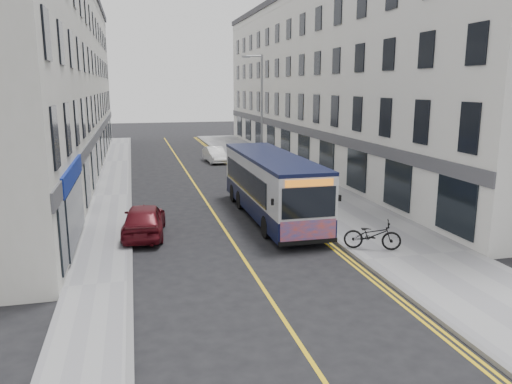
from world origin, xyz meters
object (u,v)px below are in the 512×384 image
city_bus (271,184)px  pedestrian_near (285,168)px  bicycle (372,235)px  car_white (215,155)px  pedestrian_far (280,170)px  car_maroon (144,220)px  streetlamp (261,114)px

city_bus → pedestrian_near: (3.12, 7.81, -0.63)m
bicycle → car_white: bearing=28.5°
city_bus → pedestrian_far: (2.76, 7.72, -0.72)m
pedestrian_far → car_white: pedestrian_far is taller
pedestrian_near → pedestrian_far: pedestrian_near is taller
bicycle → car_white: size_ratio=0.56×
city_bus → car_maroon: bearing=-165.1°
car_maroon → streetlamp: bearing=-121.3°
pedestrian_far → city_bus: bearing=-111.1°
car_white → pedestrian_far: bearing=-81.0°
streetlamp → bicycle: bearing=-87.3°
bicycle → pedestrian_near: (0.79, 13.55, 0.33)m
streetlamp → bicycle: (0.67, -14.21, -3.71)m
streetlamp → city_bus: size_ratio=0.78×
city_bus → car_white: city_bus is taller
city_bus → pedestrian_far: size_ratio=6.51×
car_white → car_maroon: bearing=-112.3°
streetlamp → pedestrian_far: bearing=-34.2°
car_maroon → pedestrian_near: bearing=-128.2°
streetlamp → pedestrian_far: (1.10, -0.75, -3.47)m
streetlamp → bicycle: streetlamp is taller
bicycle → streetlamp: bearing=26.2°
bicycle → pedestrian_far: 13.47m
city_bus → pedestrian_near: city_bus is taller
city_bus → streetlamp: bearing=78.9°
city_bus → car_maroon: 6.19m
pedestrian_far → car_white: size_ratio=0.42×
city_bus → pedestrian_near: bearing=68.2°
bicycle → pedestrian_near: pedestrian_near is taller
pedestrian_near → car_maroon: 13.03m
bicycle → pedestrian_near: size_ratio=1.19×
pedestrian_far → streetlamp: bearing=144.3°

